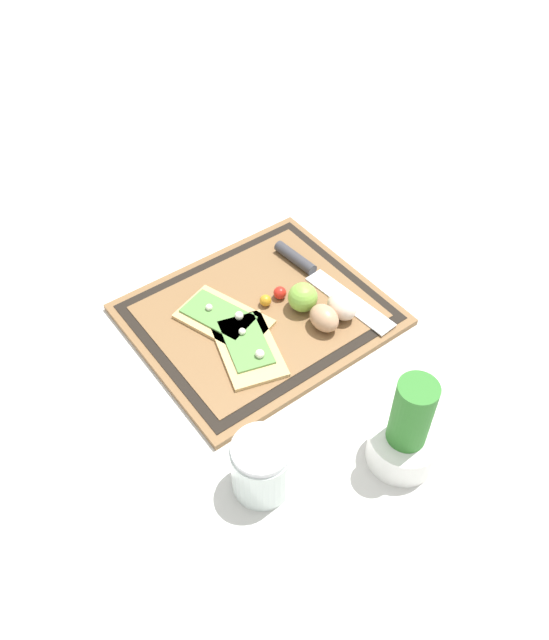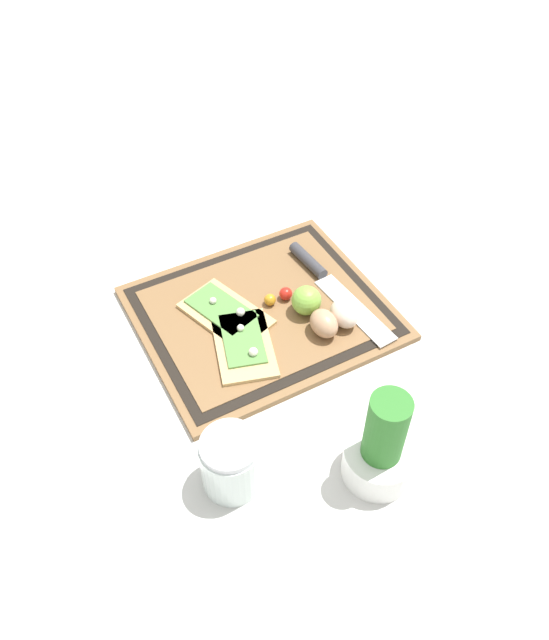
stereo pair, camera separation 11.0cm
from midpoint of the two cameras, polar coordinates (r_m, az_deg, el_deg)
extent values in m
plane|color=silver|center=(1.15, 1.61, 0.27)|extent=(6.00, 6.00, 0.00)
cube|color=brown|center=(1.15, 1.61, 0.48)|extent=(0.44, 0.38, 0.01)
cube|color=black|center=(1.14, 1.62, 0.72)|extent=(0.41, 0.35, 0.00)
cube|color=brown|center=(1.14, 1.62, 0.77)|extent=(0.38, 0.31, 0.00)
cube|color=tan|center=(1.13, -1.70, 0.42)|extent=(0.14, 0.19, 0.01)
cube|color=#568942|center=(1.13, -2.15, 0.92)|extent=(0.10, 0.14, 0.00)
sphere|color=silver|center=(1.11, -0.22, 0.45)|extent=(0.02, 0.02, 0.02)
sphere|color=silver|center=(1.14, -2.90, 1.63)|extent=(0.01, 0.01, 0.01)
cube|color=tan|center=(1.08, 0.09, -2.51)|extent=(0.14, 0.18, 0.01)
cube|color=#568942|center=(1.08, -0.04, -1.86)|extent=(0.10, 0.14, 0.00)
sphere|color=silver|center=(1.05, 1.04, -3.10)|extent=(0.02, 0.02, 0.02)
sphere|color=silver|center=(1.09, -0.25, -0.88)|extent=(0.01, 0.01, 0.01)
cube|color=silver|center=(1.16, 10.04, 0.82)|extent=(0.06, 0.20, 0.00)
cylinder|color=#38383D|center=(1.23, 5.66, 5.32)|extent=(0.03, 0.10, 0.02)
ellipsoid|color=tan|center=(1.09, 7.42, -0.47)|extent=(0.05, 0.06, 0.05)
ellipsoid|color=beige|center=(1.11, 9.19, 0.40)|extent=(0.05, 0.06, 0.05)
sphere|color=#7FB742|center=(1.12, 5.74, 1.65)|extent=(0.05, 0.05, 0.05)
sphere|color=red|center=(1.15, 3.76, 2.28)|extent=(0.02, 0.02, 0.02)
sphere|color=orange|center=(1.14, 2.33, 1.72)|extent=(0.02, 0.02, 0.02)
cylinder|color=white|center=(0.96, 12.81, -12.71)|extent=(0.11, 0.11, 0.06)
cylinder|color=#2D7528|center=(0.90, 13.59, -10.32)|extent=(0.06, 0.06, 0.15)
cylinder|color=silver|center=(0.91, -0.46, -13.27)|extent=(0.09, 0.09, 0.09)
cylinder|color=#D16023|center=(0.94, -0.45, -14.10)|extent=(0.08, 0.08, 0.03)
cylinder|color=silver|center=(0.87, -0.48, -11.63)|extent=(0.08, 0.08, 0.01)
camera|label=1|loc=(0.05, -87.13, 3.08)|focal=35.00mm
camera|label=2|loc=(0.05, 92.87, -3.08)|focal=35.00mm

